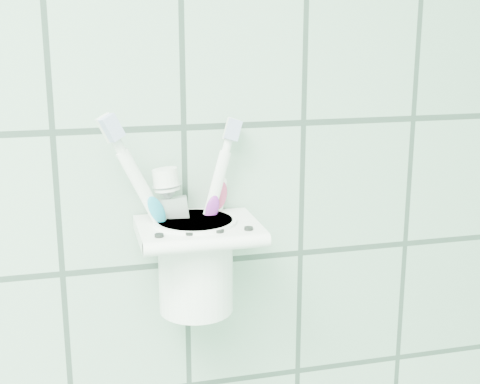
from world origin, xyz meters
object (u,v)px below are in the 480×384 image
Objects in this scene: cup at (196,261)px; toothpaste_tube at (181,226)px; toothbrush_orange at (185,210)px; toothbrush_blue at (199,199)px; holder_bracket at (198,231)px; toothbrush_pink at (199,197)px.

toothpaste_tube is at bearing 145.79° from cup.
cup is at bearing -28.27° from toothbrush_orange.
cup is 0.04m from toothpaste_tube.
toothbrush_orange is at bearing -155.10° from toothbrush_blue.
toothpaste_tube is at bearing 140.66° from holder_bracket.
cup is at bearing -117.69° from toothbrush_blue.
toothbrush_pink reaches higher than toothpaste_tube.
cup is at bearing 122.12° from holder_bracket.
toothbrush_pink is 0.02m from toothbrush_orange.
toothbrush_orange is (-0.01, 0.01, 0.02)m from holder_bracket.
toothbrush_blue is at bearing -108.59° from toothbrush_pink.
holder_bracket is at bearing -33.12° from toothpaste_tube.
toothpaste_tube is (-0.02, -0.00, -0.03)m from toothbrush_blue.
holder_bracket is 0.03m from toothbrush_blue.
toothbrush_pink is at bearing 71.93° from holder_bracket.
toothpaste_tube is (-0.02, 0.01, 0.00)m from holder_bracket.
toothbrush_pink is 0.00m from toothbrush_blue.
toothbrush_pink is 1.48× the size of toothpaste_tube.
holder_bracket is 0.62× the size of toothbrush_orange.
toothpaste_tube is at bearing 125.52° from toothbrush_orange.
cup is 0.07m from toothbrush_pink.
toothbrush_blue is at bearing 54.40° from cup.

